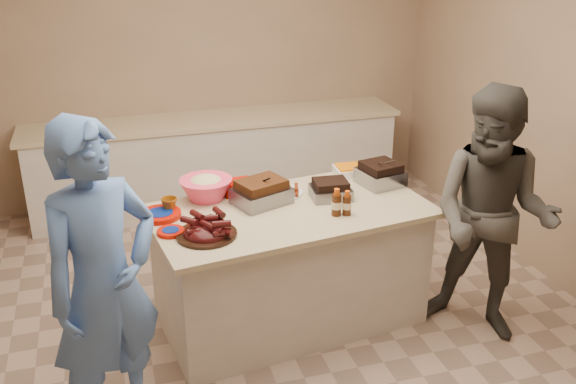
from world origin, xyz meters
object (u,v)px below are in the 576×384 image
object	(u,v)px
island	(290,318)
mustard_bottle	(266,199)
bbq_bottle_b	(347,215)
rib_platter	(207,236)
coleslaw_bowl	(207,199)
guest_gray	(477,329)
plastic_cup	(170,212)
roasting_pan	(380,184)
bbq_bottle_a	(336,215)

from	to	relation	value
island	mustard_bottle	bearing A→B (deg)	112.53
island	bbq_bottle_b	xyz separation A→B (m)	(0.33, -0.20, 0.87)
rib_platter	coleslaw_bowl	world-z (taller)	coleslaw_bowl
rib_platter	guest_gray	xyz separation A→B (m)	(1.82, -0.26, -0.87)
mustard_bottle	plastic_cup	bearing A→B (deg)	-178.30
island	roasting_pan	world-z (taller)	roasting_pan
mustard_bottle	guest_gray	size ratio (longest dim) A/B	0.07
coleslaw_bowl	guest_gray	xyz separation A→B (m)	(1.72, -0.82, -0.87)
coleslaw_bowl	plastic_cup	world-z (taller)	coleslaw_bowl
rib_platter	mustard_bottle	bearing A→B (deg)	41.51
island	mustard_bottle	world-z (taller)	mustard_bottle
plastic_cup	roasting_pan	bearing A→B (deg)	1.61
coleslaw_bowl	bbq_bottle_a	size ratio (longest dim) A/B	1.95
bbq_bottle_b	rib_platter	bearing A→B (deg)	-177.68
rib_platter	plastic_cup	bearing A→B (deg)	112.44
island	bbq_bottle_a	size ratio (longest dim) A/B	9.90
bbq_bottle_a	plastic_cup	bearing A→B (deg)	160.62
bbq_bottle_a	bbq_bottle_b	distance (m)	0.07
coleslaw_bowl	rib_platter	bearing A→B (deg)	-100.14
bbq_bottle_a	roasting_pan	bearing A→B (deg)	39.44
plastic_cup	guest_gray	world-z (taller)	plastic_cup
bbq_bottle_b	plastic_cup	world-z (taller)	bbq_bottle_b
coleslaw_bowl	plastic_cup	size ratio (longest dim) A/B	3.40
guest_gray	bbq_bottle_b	bearing A→B (deg)	-152.91
island	bbq_bottle_b	distance (m)	0.95
coleslaw_bowl	bbq_bottle_b	distance (m)	0.98
island	guest_gray	world-z (taller)	island
bbq_bottle_b	mustard_bottle	world-z (taller)	bbq_bottle_b
island	bbq_bottle_b	size ratio (longest dim) A/B	10.93
coleslaw_bowl	mustard_bottle	distance (m)	0.41
roasting_pan	bbq_bottle_a	distance (m)	0.64
rib_platter	coleslaw_bowl	xyz separation A→B (m)	(0.10, 0.56, 0.00)
island	plastic_cup	xyz separation A→B (m)	(-0.77, 0.18, 0.87)
plastic_cup	guest_gray	xyz separation A→B (m)	(1.99, -0.67, -0.87)
rib_platter	mustard_bottle	world-z (taller)	rib_platter
bbq_bottle_a	bbq_bottle_b	world-z (taller)	bbq_bottle_a
rib_platter	guest_gray	distance (m)	2.04
island	guest_gray	size ratio (longest dim) A/B	1.06
bbq_bottle_a	plastic_cup	world-z (taller)	bbq_bottle_a
roasting_pan	plastic_cup	xyz separation A→B (m)	(-1.53, -0.04, 0.00)
roasting_pan	mustard_bottle	bearing A→B (deg)	169.97
roasting_pan	mustard_bottle	xyz separation A→B (m)	(-0.87, -0.02, 0.00)
bbq_bottle_b	mustard_bottle	distance (m)	0.59
roasting_pan	bbq_bottle_b	distance (m)	0.60
rib_platter	roasting_pan	bearing A→B (deg)	18.61
island	roasting_pan	distance (m)	1.17
coleslaw_bowl	bbq_bottle_a	xyz separation A→B (m)	(0.76, -0.51, 0.00)
roasting_pan	bbq_bottle_a	world-z (taller)	bbq_bottle_a
bbq_bottle_b	mustard_bottle	xyz separation A→B (m)	(-0.44, 0.40, 0.00)
rib_platter	guest_gray	bearing A→B (deg)	-8.13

